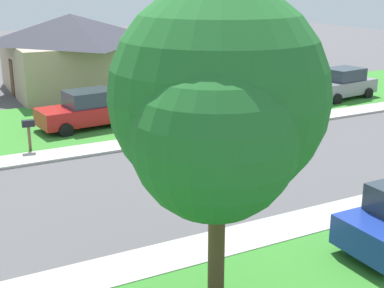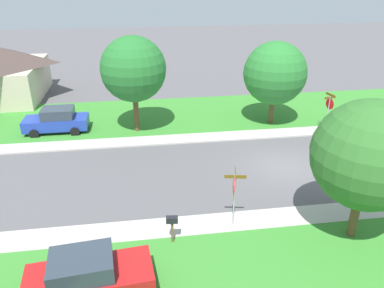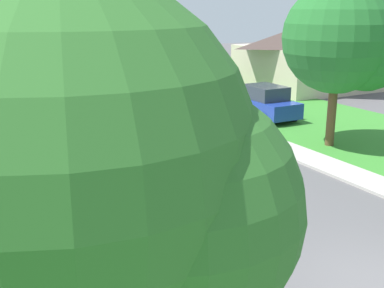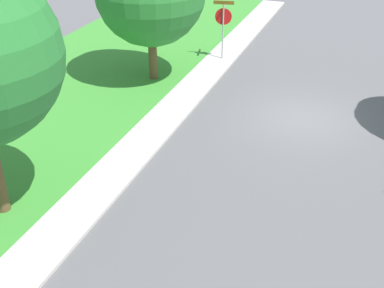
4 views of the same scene
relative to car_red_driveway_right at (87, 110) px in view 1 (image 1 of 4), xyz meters
name	(u,v)px [view 1 (image 1 of 4)]	position (x,y,z in m)	size (l,w,h in m)	color
sidewalk_east	(294,225)	(12.73, 1.81, -0.82)	(1.40, 56.00, 0.10)	#B7B2A8
sidewalk_west	(154,140)	(3.33, 1.81, -0.82)	(1.40, 56.00, 0.10)	#B7B2A8
lawn_west	(115,117)	(-1.37, 1.81, -0.83)	(8.00, 56.00, 0.08)	#38842D
car_red_driveway_right	(87,110)	(0.00, 0.00, 0.00)	(2.35, 4.45, 1.76)	red
car_grey_far_down_street	(341,84)	(0.61, 14.64, 0.00)	(2.46, 4.50, 1.76)	gray
car_green_across_road	(243,94)	(0.29, 8.24, 0.00)	(2.24, 4.40, 1.76)	#1E6033
tree_across_left	(218,106)	(14.85, -1.97, 3.41)	(4.68, 4.35, 6.61)	brown
house_left_setback	(72,51)	(-8.99, 2.02, 1.50)	(9.19, 8.02, 4.60)	tan
mailbox	(29,128)	(2.37, -3.12, 0.14)	(0.29, 0.50, 1.31)	brown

